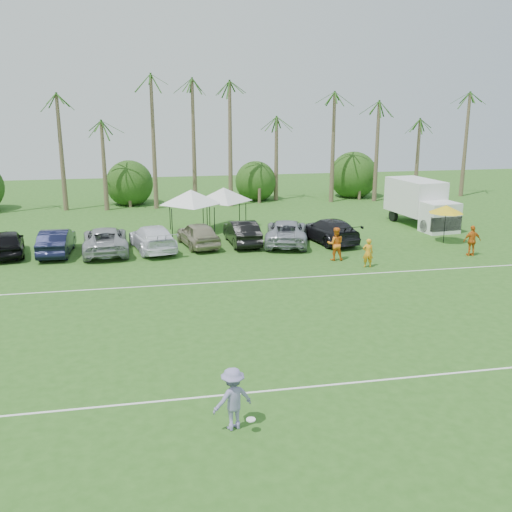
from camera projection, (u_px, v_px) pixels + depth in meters
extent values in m
plane|color=#2B5A1B|center=(314.00, 420.00, 16.93)|extent=(120.00, 120.00, 0.00)
cube|color=white|center=(296.00, 388.00, 18.83)|extent=(80.00, 0.10, 0.01)
cube|color=white|center=(238.00, 281.00, 30.21)|extent=(80.00, 0.10, 0.01)
cone|color=brown|center=(57.00, 153.00, 49.45)|extent=(0.44, 0.44, 10.00)
cone|color=brown|center=(104.00, 146.00, 50.06)|extent=(0.44, 0.44, 11.00)
cone|color=brown|center=(151.00, 163.00, 51.19)|extent=(0.44, 0.44, 8.00)
cone|color=brown|center=(195.00, 156.00, 51.80)|extent=(0.44, 0.44, 9.00)
cone|color=brown|center=(238.00, 150.00, 52.41)|extent=(0.44, 0.44, 10.00)
cone|color=brown|center=(281.00, 144.00, 53.03)|extent=(0.44, 0.44, 11.00)
cone|color=brown|center=(331.00, 159.00, 54.34)|extent=(0.44, 0.44, 8.00)
cone|color=brown|center=(381.00, 153.00, 55.14)|extent=(0.44, 0.44, 9.00)
cone|color=brown|center=(429.00, 147.00, 55.93)|extent=(0.44, 0.44, 10.00)
cone|color=brown|center=(467.00, 141.00, 56.54)|extent=(0.44, 0.44, 11.00)
cylinder|color=brown|center=(130.00, 198.00, 52.62)|extent=(0.30, 0.30, 1.40)
sphere|color=#1C4212|center=(129.00, 186.00, 52.34)|extent=(4.00, 4.00, 4.00)
cylinder|color=brown|center=(257.00, 194.00, 54.84)|extent=(0.30, 0.30, 1.40)
sphere|color=#1C4212|center=(257.00, 183.00, 54.56)|extent=(4.00, 4.00, 4.00)
cylinder|color=brown|center=(356.00, 191.00, 56.69)|extent=(0.30, 0.30, 1.40)
sphere|color=#1C4212|center=(356.00, 180.00, 56.41)|extent=(4.00, 4.00, 4.00)
imported|color=orange|center=(368.00, 253.00, 32.61)|extent=(0.68, 0.51, 1.68)
imported|color=orange|center=(335.00, 244.00, 34.04)|extent=(1.10, 0.93, 2.01)
imported|color=orange|center=(472.00, 241.00, 35.05)|extent=(1.13, 0.51, 1.90)
cube|color=white|center=(415.00, 196.00, 44.29)|extent=(3.17, 5.09, 2.61)
cube|color=white|center=(440.00, 217.00, 41.49)|extent=(2.61, 2.16, 2.20)
cube|color=black|center=(446.00, 224.00, 40.85)|extent=(2.43, 0.60, 1.05)
cube|color=#E5590C|center=(429.00, 201.00, 44.81)|extent=(0.22, 1.66, 0.94)
cylinder|color=black|center=(425.00, 226.00, 41.53)|extent=(0.42, 0.97, 0.94)
cylinder|color=black|center=(450.00, 224.00, 42.15)|extent=(0.42, 0.97, 0.94)
cylinder|color=black|center=(393.00, 215.00, 45.57)|extent=(0.42, 0.97, 0.94)
cylinder|color=black|center=(416.00, 214.00, 46.19)|extent=(0.42, 0.97, 0.94)
cylinder|color=black|center=(172.00, 224.00, 39.55)|extent=(0.06, 0.06, 2.11)
cylinder|color=black|center=(214.00, 222.00, 40.10)|extent=(0.06, 0.06, 2.11)
cylinder|color=black|center=(170.00, 216.00, 42.36)|extent=(0.06, 0.06, 2.11)
cylinder|color=black|center=(210.00, 214.00, 42.91)|extent=(0.06, 0.06, 2.11)
pyramid|color=white|center=(191.00, 190.00, 40.68)|extent=(4.56, 4.56, 1.06)
cylinder|color=black|center=(207.00, 219.00, 41.40)|extent=(0.06, 0.06, 2.04)
cylinder|color=black|center=(246.00, 217.00, 41.93)|extent=(0.06, 0.06, 2.04)
cylinder|color=black|center=(203.00, 212.00, 44.11)|extent=(0.06, 0.06, 2.04)
cylinder|color=black|center=(239.00, 210.00, 44.64)|extent=(0.06, 0.06, 2.04)
pyramid|color=silver|center=(224.00, 188.00, 42.49)|extent=(4.40, 4.40, 1.02)
cylinder|color=black|center=(445.00, 226.00, 38.26)|extent=(0.05, 0.05, 2.31)
cone|color=gold|center=(446.00, 209.00, 37.96)|extent=(2.31, 2.31, 0.53)
imported|color=#847CB1|center=(233.00, 399.00, 16.29)|extent=(1.38, 1.05, 1.88)
cylinder|color=white|center=(251.00, 420.00, 16.20)|extent=(0.27, 0.27, 0.03)
imported|color=black|center=(7.00, 243.00, 35.13)|extent=(2.76, 5.03, 1.62)
imported|color=black|center=(57.00, 242.00, 35.40)|extent=(1.83, 4.96, 1.62)
imported|color=#999BA0|center=(105.00, 240.00, 35.86)|extent=(3.07, 6.00, 1.62)
imported|color=white|center=(153.00, 238.00, 36.41)|extent=(3.35, 5.93, 1.62)
imported|color=gray|center=(198.00, 234.00, 37.42)|extent=(2.84, 5.05, 1.62)
imported|color=black|center=(242.00, 232.00, 38.02)|extent=(1.94, 5.00, 1.62)
imported|color=#8F929D|center=(287.00, 232.00, 38.09)|extent=(4.11, 6.34, 1.62)
imported|color=black|center=(329.00, 230.00, 38.56)|extent=(3.25, 5.91, 1.62)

